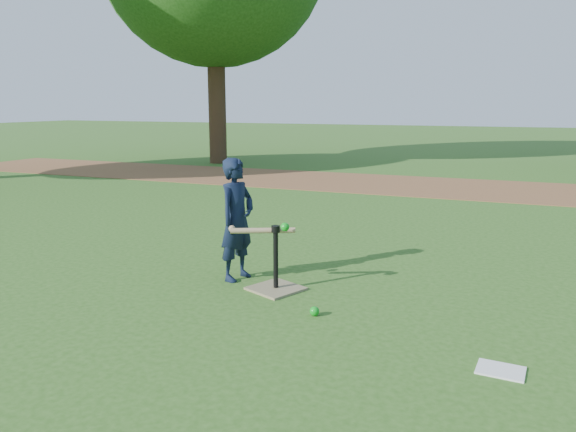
% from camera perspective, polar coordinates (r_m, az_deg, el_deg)
% --- Properties ---
extents(ground, '(80.00, 80.00, 0.00)m').
position_cam_1_polar(ground, '(5.14, -3.13, -8.13)').
color(ground, '#285116').
rests_on(ground, ground).
extents(dirt_strip, '(24.00, 3.00, 0.01)m').
position_cam_1_polar(dirt_strip, '(12.18, 12.20, 3.08)').
color(dirt_strip, brown).
rests_on(dirt_strip, ground).
extents(child, '(0.37, 0.49, 1.20)m').
position_cam_1_polar(child, '(5.50, -5.21, -0.35)').
color(child, black).
rests_on(child, ground).
extents(wiffle_ball_ground, '(0.08, 0.08, 0.08)m').
position_cam_1_polar(wiffle_ball_ground, '(4.68, 2.71, -9.63)').
color(wiffle_ball_ground, '#0D9819').
rests_on(wiffle_ball_ground, ground).
extents(clipboard, '(0.32, 0.25, 0.01)m').
position_cam_1_polar(clipboard, '(4.05, 20.79, -14.44)').
color(clipboard, white).
rests_on(clipboard, ground).
extents(batting_tee, '(0.57, 0.57, 0.61)m').
position_cam_1_polar(batting_tee, '(5.27, -1.25, -6.36)').
color(batting_tee, '#807451').
rests_on(batting_tee, ground).
extents(swing_action, '(0.61, 0.30, 0.13)m').
position_cam_1_polar(swing_action, '(5.17, -2.45, -1.39)').
color(swing_action, '#A1865E').
rests_on(swing_action, ground).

